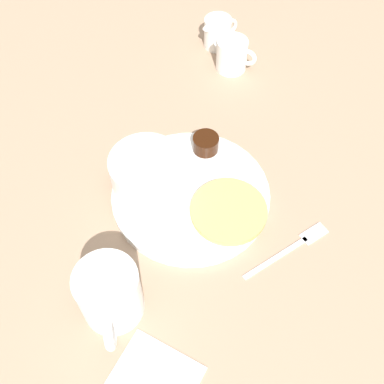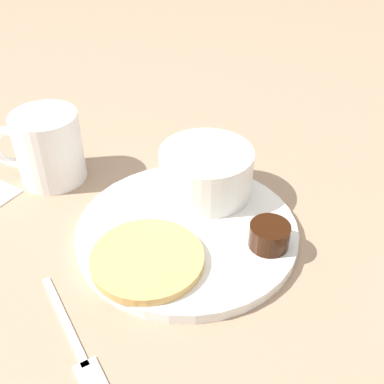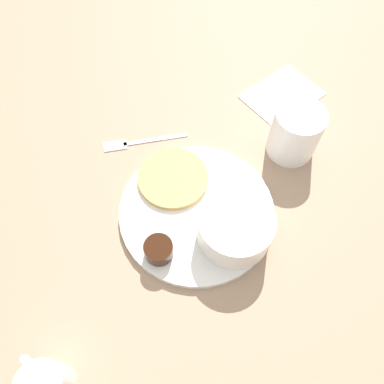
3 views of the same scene
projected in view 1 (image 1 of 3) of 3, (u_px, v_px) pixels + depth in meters
name	position (u px, v px, depth m)	size (l,w,h in m)	color
ground_plane	(191.00, 197.00, 0.73)	(4.00, 4.00, 0.00)	#9E7F66
plate	(191.00, 195.00, 0.72)	(0.24, 0.24, 0.01)	white
pancake_stack	(229.00, 211.00, 0.70)	(0.11, 0.11, 0.01)	tan
bowl	(146.00, 171.00, 0.71)	(0.11, 0.11, 0.05)	white
syrup_cup	(205.00, 143.00, 0.76)	(0.04, 0.04, 0.03)	black
butter_ramekin	(139.00, 167.00, 0.73)	(0.04, 0.04, 0.04)	white
coffee_mug	(110.00, 295.00, 0.59)	(0.11, 0.08, 0.09)	white
creamer_pitcher_near	(232.00, 55.00, 0.87)	(0.06, 0.08, 0.06)	white
creamer_pitcher_far	(218.00, 32.00, 0.91)	(0.06, 0.06, 0.06)	white
fork	(295.00, 245.00, 0.68)	(0.12, 0.11, 0.00)	silver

